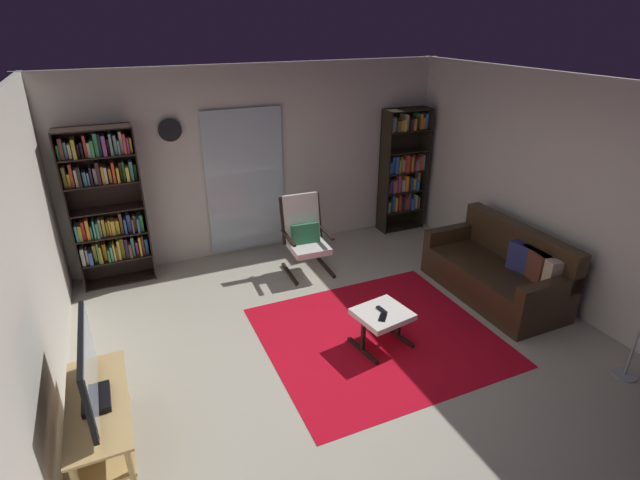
% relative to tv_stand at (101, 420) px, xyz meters
% --- Properties ---
extents(ground_plane, '(7.02, 7.02, 0.00)m').
position_rel_tv_stand_xyz_m(ground_plane, '(2.34, 0.25, -0.33)').
color(ground_plane, '#B7B29D').
extents(wall_back, '(5.60, 0.06, 2.60)m').
position_rel_tv_stand_xyz_m(wall_back, '(2.34, 3.15, 0.97)').
color(wall_back, beige).
rests_on(wall_back, ground).
extents(wall_left, '(0.06, 6.00, 2.60)m').
position_rel_tv_stand_xyz_m(wall_left, '(-0.36, 0.25, 0.97)').
color(wall_left, beige).
rests_on(wall_left, ground).
extents(wall_right, '(0.06, 6.00, 2.60)m').
position_rel_tv_stand_xyz_m(wall_right, '(5.04, 0.25, 0.97)').
color(wall_right, beige).
rests_on(wall_right, ground).
extents(glass_door_panel, '(1.10, 0.01, 2.00)m').
position_rel_tv_stand_xyz_m(glass_door_panel, '(2.07, 3.09, 0.72)').
color(glass_door_panel, silver).
extents(area_rug, '(2.38, 2.17, 0.01)m').
position_rel_tv_stand_xyz_m(area_rug, '(2.72, 0.46, -0.32)').
color(area_rug, red).
rests_on(area_rug, ground).
extents(tv_stand, '(0.44, 1.15, 0.50)m').
position_rel_tv_stand_xyz_m(tv_stand, '(0.00, 0.00, 0.00)').
color(tv_stand, tan).
rests_on(tv_stand, ground).
extents(television, '(0.20, 1.00, 0.60)m').
position_rel_tv_stand_xyz_m(television, '(0.00, 0.02, 0.46)').
color(television, black).
rests_on(television, tv_stand).
extents(bookshelf_near_tv, '(0.86, 0.30, 2.00)m').
position_rel_tv_stand_xyz_m(bookshelf_near_tv, '(0.26, 2.89, 0.74)').
color(bookshelf_near_tv, black).
rests_on(bookshelf_near_tv, ground).
extents(bookshelf_near_sofa, '(0.72, 0.30, 1.91)m').
position_rel_tv_stand_xyz_m(bookshelf_near_sofa, '(4.54, 2.91, 0.66)').
color(bookshelf_near_sofa, black).
rests_on(bookshelf_near_sofa, ground).
extents(leather_sofa, '(0.85, 1.76, 0.86)m').
position_rel_tv_stand_xyz_m(leather_sofa, '(4.50, 0.62, -0.01)').
color(leather_sofa, '#352616').
rests_on(leather_sofa, ground).
extents(lounge_armchair, '(0.58, 0.67, 1.02)m').
position_rel_tv_stand_xyz_m(lounge_armchair, '(2.59, 2.21, 0.21)').
color(lounge_armchair, black).
rests_on(lounge_armchair, ground).
extents(ottoman, '(0.59, 0.56, 0.40)m').
position_rel_tv_stand_xyz_m(ottoman, '(2.68, 0.33, 0.01)').
color(ottoman, white).
rests_on(ottoman, ground).
extents(tv_remote, '(0.06, 0.15, 0.02)m').
position_rel_tv_stand_xyz_m(tv_remote, '(2.68, 0.35, 0.09)').
color(tv_remote, black).
rests_on(tv_remote, ottoman).
extents(cell_phone, '(0.14, 0.15, 0.01)m').
position_rel_tv_stand_xyz_m(cell_phone, '(2.62, 0.23, 0.08)').
color(cell_phone, black).
rests_on(cell_phone, ottoman).
extents(wall_clock, '(0.29, 0.03, 0.29)m').
position_rel_tv_stand_xyz_m(wall_clock, '(1.14, 3.08, 1.52)').
color(wall_clock, silver).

